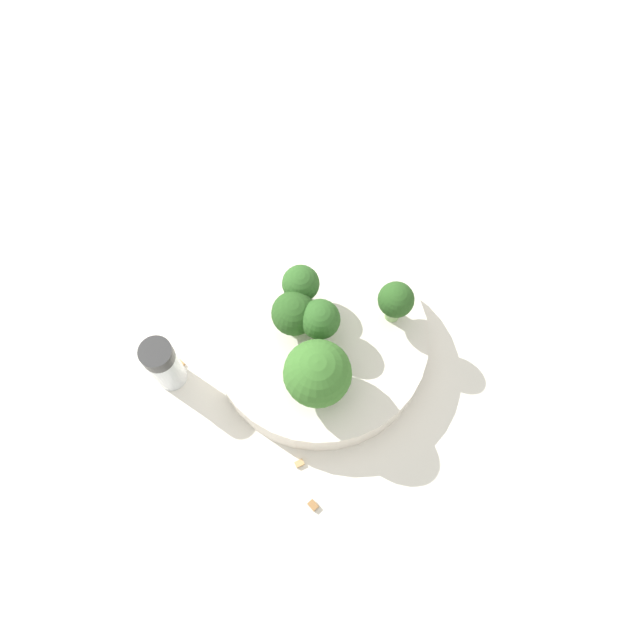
# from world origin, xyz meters

# --- Properties ---
(ground_plane) EXTENTS (3.00, 3.00, 0.00)m
(ground_plane) POSITION_xyz_m (0.00, 0.00, 0.00)
(ground_plane) COLOR silver
(bowl) EXTENTS (0.21, 0.21, 0.04)m
(bowl) POSITION_xyz_m (0.00, 0.00, 0.02)
(bowl) COLOR silver
(bowl) RESTS_ON ground_plane
(broccoli_floret_0) EXTENTS (0.04, 0.04, 0.05)m
(broccoli_floret_0) POSITION_xyz_m (-0.01, -0.02, 0.07)
(broccoli_floret_0) COLOR #84AD66
(broccoli_floret_0) RESTS_ON bowl
(broccoli_floret_1) EXTENTS (0.03, 0.03, 0.05)m
(broccoli_floret_1) POSITION_xyz_m (-0.02, 0.07, 0.07)
(broccoli_floret_1) COLOR #84AD66
(broccoli_floret_1) RESTS_ON bowl
(broccoli_floret_2) EXTENTS (0.04, 0.04, 0.05)m
(broccoli_floret_2) POSITION_xyz_m (0.00, -0.00, 0.07)
(broccoli_floret_2) COLOR #84AD66
(broccoli_floret_2) RESTS_ON bowl
(broccoli_floret_3) EXTENTS (0.03, 0.03, 0.05)m
(broccoli_floret_3) POSITION_xyz_m (-0.03, -0.02, 0.07)
(broccoli_floret_3) COLOR #7A9E5B
(broccoli_floret_3) RESTS_ON bowl
(broccoli_floret_4) EXTENTS (0.06, 0.06, 0.07)m
(broccoli_floret_4) POSITION_xyz_m (0.05, 0.00, 0.08)
(broccoli_floret_4) COLOR #8EB770
(broccoli_floret_4) RESTS_ON bowl
(pepper_shaker) EXTENTS (0.03, 0.03, 0.07)m
(pepper_shaker) POSITION_xyz_m (0.04, -0.14, 0.04)
(pepper_shaker) COLOR silver
(pepper_shaker) RESTS_ON ground_plane
(almond_crumb_0) EXTENTS (0.01, 0.01, 0.01)m
(almond_crumb_0) POSITION_xyz_m (0.15, -0.00, 0.00)
(almond_crumb_0) COLOR olive
(almond_crumb_0) RESTS_ON ground_plane
(almond_crumb_1) EXTENTS (0.01, 0.01, 0.01)m
(almond_crumb_1) POSITION_xyz_m (0.02, -0.14, 0.00)
(almond_crumb_1) COLOR #AD7F4C
(almond_crumb_1) RESTS_ON ground_plane
(almond_crumb_2) EXTENTS (0.01, 0.01, 0.01)m
(almond_crumb_2) POSITION_xyz_m (0.11, -0.01, 0.00)
(almond_crumb_2) COLOR tan
(almond_crumb_2) RESTS_ON ground_plane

